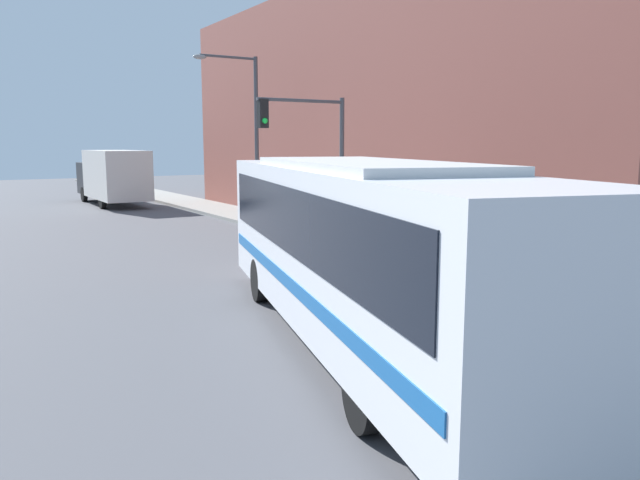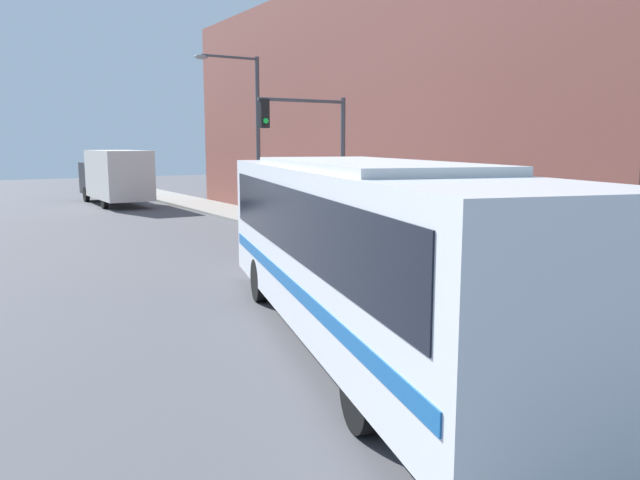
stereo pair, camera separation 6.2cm
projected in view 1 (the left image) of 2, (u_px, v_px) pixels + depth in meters
The scene contains 10 objects.
ground_plane at pixel (428, 359), 10.30m from camera, with size 120.00×120.00×0.00m, color #515156.
sidewalk at pixel (243, 215), 30.15m from camera, with size 2.69×70.00×0.16m.
building_facade at pixel (383, 108), 27.21m from camera, with size 6.00×27.49×10.13m.
city_bus at pixel (362, 241), 10.74m from camera, with size 5.44×11.74×3.24m.
delivery_truck at pixel (113, 175), 35.83m from camera, with size 2.46×8.30×3.13m.
fire_hydrant at pixel (447, 253), 17.11m from camera, with size 0.28×0.38×0.77m.
traffic_light_pole at pixel (313, 143), 20.72m from camera, with size 3.28×0.35×4.90m.
street_lamp at pixel (248, 123), 26.82m from camera, with size 2.88×0.28×7.03m.
pedestrian_near_corner at pixel (352, 211), 22.79m from camera, with size 0.34×0.34×1.79m.
pedestrian_mid_block at pixel (339, 212), 23.13m from camera, with size 0.34×0.34×1.66m.
Camera 1 is at (-6.71, -7.47, 3.53)m, focal length 35.00 mm.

